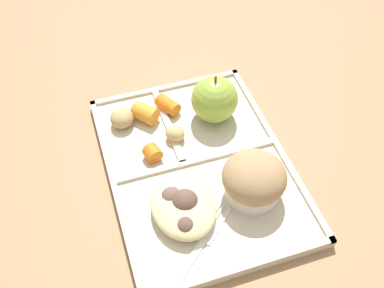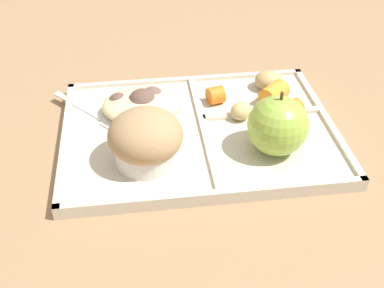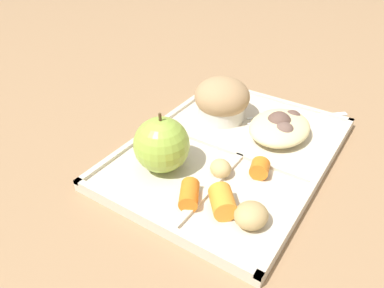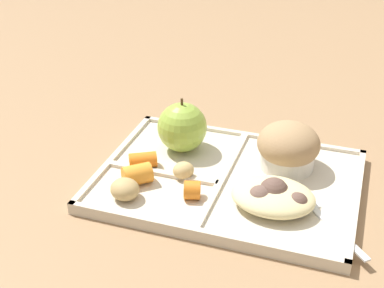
{
  "view_description": "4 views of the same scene",
  "coord_description": "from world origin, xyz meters",
  "px_view_note": "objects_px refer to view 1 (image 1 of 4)",
  "views": [
    {
      "loc": [
        0.37,
        -0.13,
        0.52
      ],
      "look_at": [
        -0.02,
        -0.0,
        0.03
      ],
      "focal_mm": 42.42,
      "sensor_mm": 36.0,
      "label": 1
    },
    {
      "loc": [
        0.07,
        0.49,
        0.37
      ],
      "look_at": [
        0.01,
        0.04,
        0.02
      ],
      "focal_mm": 45.61,
      "sensor_mm": 36.0,
      "label": 2
    },
    {
      "loc": [
        -0.38,
        -0.19,
        0.31
      ],
      "look_at": [
        -0.04,
        0.03,
        0.03
      ],
      "focal_mm": 34.76,
      "sensor_mm": 36.0,
      "label": 3
    },
    {
      "loc": [
        0.15,
        -0.6,
        0.41
      ],
      "look_at": [
        -0.07,
        0.04,
        0.03
      ],
      "focal_mm": 51.74,
      "sensor_mm": 36.0,
      "label": 4
    }
  ],
  "objects_px": {
    "lunch_tray": "(198,166)",
    "green_apple": "(215,99)",
    "bran_muffin": "(254,180)",
    "plastic_fork": "(199,247)"
  },
  "relations": [
    {
      "from": "plastic_fork",
      "to": "green_apple",
      "type": "bearing_deg",
      "value": 155.67
    },
    {
      "from": "bran_muffin",
      "to": "lunch_tray",
      "type": "bearing_deg",
      "value": -142.12
    },
    {
      "from": "lunch_tray",
      "to": "green_apple",
      "type": "relative_size",
      "value": 4.23
    },
    {
      "from": "lunch_tray",
      "to": "plastic_fork",
      "type": "height_order",
      "value": "lunch_tray"
    },
    {
      "from": "green_apple",
      "to": "plastic_fork",
      "type": "xyz_separation_m",
      "value": [
        0.21,
        -0.09,
        -0.03
      ]
    },
    {
      "from": "lunch_tray",
      "to": "bran_muffin",
      "type": "xyz_separation_m",
      "value": [
        0.07,
        0.05,
        0.04
      ]
    },
    {
      "from": "bran_muffin",
      "to": "plastic_fork",
      "type": "bearing_deg",
      "value": -59.57
    },
    {
      "from": "green_apple",
      "to": "plastic_fork",
      "type": "distance_m",
      "value": 0.23
    },
    {
      "from": "lunch_tray",
      "to": "green_apple",
      "type": "distance_m",
      "value": 0.11
    },
    {
      "from": "lunch_tray",
      "to": "plastic_fork",
      "type": "bearing_deg",
      "value": -17.81
    }
  ]
}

